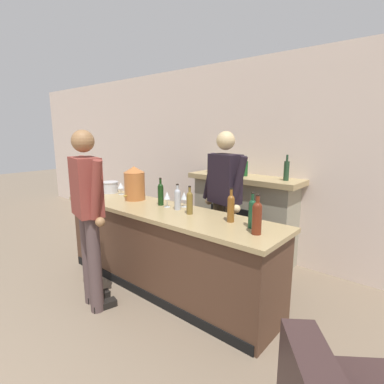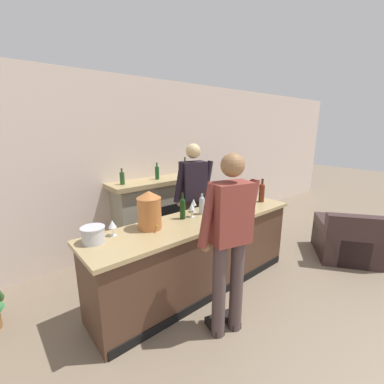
{
  "view_description": "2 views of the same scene",
  "coord_description": "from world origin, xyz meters",
  "px_view_note": "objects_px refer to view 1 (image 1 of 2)",
  "views": [
    {
      "loc": [
        2.07,
        0.6,
        1.78
      ],
      "look_at": [
        -0.14,
        3.2,
        1.08
      ],
      "focal_mm": 28.0,
      "sensor_mm": 36.0,
      "label": 1
    },
    {
      "loc": [
        -2.18,
        0.64,
        2.0
      ],
      "look_at": [
        -0.02,
        3.22,
        1.15
      ],
      "focal_mm": 24.0,
      "sensor_mm": 36.0,
      "label": 2
    }
  ],
  "objects_px": {
    "copper_dispenser": "(135,183)",
    "wine_bottle_merlot_tall": "(257,216)",
    "potted_plant_corner": "(115,215)",
    "wine_glass_by_dispenser": "(121,186)",
    "person_customer": "(89,213)",
    "wine_bottle_port_short": "(190,202)",
    "wine_bottle_chardonnay_pale": "(177,198)",
    "wine_bottle_burgundy_dark": "(161,193)",
    "wine_glass_mid_counter": "(167,196)",
    "person_bartender": "(224,201)",
    "wine_bottle_rose_blush": "(252,212)",
    "wine_bottle_cabernet_heavy": "(231,207)",
    "wine_glass_near_bucket": "(184,196)",
    "fireplace_stone": "(243,217)",
    "ice_bucket_steel": "(110,187)"
  },
  "relations": [
    {
      "from": "wine_bottle_cabernet_heavy",
      "to": "wine_bottle_burgundy_dark",
      "type": "bearing_deg",
      "value": 178.57
    },
    {
      "from": "potted_plant_corner",
      "to": "copper_dispenser",
      "type": "height_order",
      "value": "copper_dispenser"
    },
    {
      "from": "person_bartender",
      "to": "copper_dispenser",
      "type": "xyz_separation_m",
      "value": [
        -1.02,
        -0.48,
        0.16
      ]
    },
    {
      "from": "potted_plant_corner",
      "to": "wine_bottle_chardonnay_pale",
      "type": "bearing_deg",
      "value": -17.99
    },
    {
      "from": "person_customer",
      "to": "wine_glass_by_dispenser",
      "type": "height_order",
      "value": "person_customer"
    },
    {
      "from": "copper_dispenser",
      "to": "fireplace_stone",
      "type": "bearing_deg",
      "value": 54.93
    },
    {
      "from": "wine_bottle_burgundy_dark",
      "to": "wine_bottle_port_short",
      "type": "distance_m",
      "value": 0.51
    },
    {
      "from": "copper_dispenser",
      "to": "wine_bottle_cabernet_heavy",
      "type": "bearing_deg",
      "value": -0.64
    },
    {
      "from": "ice_bucket_steel",
      "to": "wine_bottle_port_short",
      "type": "height_order",
      "value": "wine_bottle_port_short"
    },
    {
      "from": "ice_bucket_steel",
      "to": "person_bartender",
      "type": "bearing_deg",
      "value": 15.06
    },
    {
      "from": "copper_dispenser",
      "to": "wine_bottle_burgundy_dark",
      "type": "relative_size",
      "value": 1.31
    },
    {
      "from": "person_customer",
      "to": "wine_glass_by_dispenser",
      "type": "relative_size",
      "value": 10.84
    },
    {
      "from": "person_bartender",
      "to": "wine_bottle_burgundy_dark",
      "type": "relative_size",
      "value": 5.54
    },
    {
      "from": "person_bartender",
      "to": "wine_bottle_cabernet_heavy",
      "type": "height_order",
      "value": "person_bartender"
    },
    {
      "from": "wine_glass_mid_counter",
      "to": "wine_glass_by_dispenser",
      "type": "xyz_separation_m",
      "value": [
        -0.97,
        0.09,
        -0.01
      ]
    },
    {
      "from": "fireplace_stone",
      "to": "wine_bottle_port_short",
      "type": "relative_size",
      "value": 5.33
    },
    {
      "from": "wine_bottle_burgundy_dark",
      "to": "wine_bottle_port_short",
      "type": "relative_size",
      "value": 1.08
    },
    {
      "from": "copper_dispenser",
      "to": "wine_bottle_port_short",
      "type": "bearing_deg",
      "value": -3.69
    },
    {
      "from": "potted_plant_corner",
      "to": "person_customer",
      "type": "xyz_separation_m",
      "value": [
        1.83,
        -1.56,
        0.71
      ]
    },
    {
      "from": "copper_dispenser",
      "to": "wine_glass_mid_counter",
      "type": "relative_size",
      "value": 2.32
    },
    {
      "from": "wine_bottle_rose_blush",
      "to": "wine_bottle_chardonnay_pale",
      "type": "xyz_separation_m",
      "value": [
        -0.93,
        0.03,
        -0.01
      ]
    },
    {
      "from": "wine_bottle_burgundy_dark",
      "to": "wine_bottle_chardonnay_pale",
      "type": "relative_size",
      "value": 1.12
    },
    {
      "from": "wine_bottle_rose_blush",
      "to": "wine_bottle_chardonnay_pale",
      "type": "distance_m",
      "value": 0.93
    },
    {
      "from": "person_bartender",
      "to": "wine_bottle_burgundy_dark",
      "type": "height_order",
      "value": "person_bartender"
    },
    {
      "from": "copper_dispenser",
      "to": "wine_bottle_cabernet_heavy",
      "type": "relative_size",
      "value": 1.28
    },
    {
      "from": "wine_bottle_cabernet_heavy",
      "to": "wine_bottle_chardonnay_pale",
      "type": "bearing_deg",
      "value": 179.9
    },
    {
      "from": "potted_plant_corner",
      "to": "wine_glass_mid_counter",
      "type": "bearing_deg",
      "value": -19.24
    },
    {
      "from": "wine_bottle_port_short",
      "to": "wine_bottle_chardonnay_pale",
      "type": "xyz_separation_m",
      "value": [
        -0.22,
        0.05,
        -0.0
      ]
    },
    {
      "from": "wine_bottle_port_short",
      "to": "wine_bottle_chardonnay_pale",
      "type": "height_order",
      "value": "wine_bottle_port_short"
    },
    {
      "from": "copper_dispenser",
      "to": "wine_bottle_merlot_tall",
      "type": "bearing_deg",
      "value": -5.31
    },
    {
      "from": "wine_bottle_burgundy_dark",
      "to": "wine_glass_near_bucket",
      "type": "distance_m",
      "value": 0.29
    },
    {
      "from": "wine_bottle_burgundy_dark",
      "to": "wine_glass_mid_counter",
      "type": "bearing_deg",
      "value": -9.58
    },
    {
      "from": "wine_bottle_rose_blush",
      "to": "wine_glass_by_dispenser",
      "type": "relative_size",
      "value": 1.95
    },
    {
      "from": "person_bartender",
      "to": "wine_bottle_rose_blush",
      "type": "bearing_deg",
      "value": -38.6
    },
    {
      "from": "wine_glass_near_bucket",
      "to": "person_bartender",
      "type": "bearing_deg",
      "value": 50.16
    },
    {
      "from": "copper_dispenser",
      "to": "wine_glass_by_dispenser",
      "type": "height_order",
      "value": "copper_dispenser"
    },
    {
      "from": "copper_dispenser",
      "to": "person_bartender",
      "type": "bearing_deg",
      "value": 25.06
    },
    {
      "from": "wine_glass_near_bucket",
      "to": "wine_glass_mid_counter",
      "type": "xyz_separation_m",
      "value": [
        -0.14,
        -0.13,
        0.01
      ]
    },
    {
      "from": "wine_bottle_cabernet_heavy",
      "to": "wine_glass_near_bucket",
      "type": "bearing_deg",
      "value": 169.33
    },
    {
      "from": "wine_glass_near_bucket",
      "to": "wine_glass_by_dispenser",
      "type": "relative_size",
      "value": 1.05
    },
    {
      "from": "fireplace_stone",
      "to": "wine_bottle_rose_blush",
      "type": "bearing_deg",
      "value": -56.83
    },
    {
      "from": "wine_bottle_burgundy_dark",
      "to": "wine_glass_by_dispenser",
      "type": "height_order",
      "value": "wine_bottle_burgundy_dark"
    },
    {
      "from": "ice_bucket_steel",
      "to": "wine_bottle_cabernet_heavy",
      "type": "distance_m",
      "value": 2.03
    },
    {
      "from": "wine_bottle_port_short",
      "to": "wine_bottle_burgundy_dark",
      "type": "bearing_deg",
      "value": 172.05
    },
    {
      "from": "potted_plant_corner",
      "to": "wine_bottle_cabernet_heavy",
      "type": "xyz_separation_m",
      "value": [
        2.93,
        -0.73,
        0.79
      ]
    },
    {
      "from": "ice_bucket_steel",
      "to": "wine_bottle_merlot_tall",
      "type": "bearing_deg",
      "value": -5.03
    },
    {
      "from": "potted_plant_corner",
      "to": "wine_glass_by_dispenser",
      "type": "xyz_separation_m",
      "value": [
        1.11,
        -0.64,
        0.76
      ]
    },
    {
      "from": "wine_bottle_chardonnay_pale",
      "to": "wine_glass_mid_counter",
      "type": "bearing_deg",
      "value": 179.24
    },
    {
      "from": "potted_plant_corner",
      "to": "copper_dispenser",
      "type": "relative_size",
      "value": 1.48
    },
    {
      "from": "copper_dispenser",
      "to": "wine_bottle_merlot_tall",
      "type": "relative_size",
      "value": 1.23
    }
  ]
}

